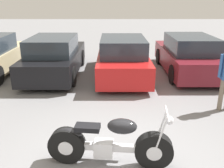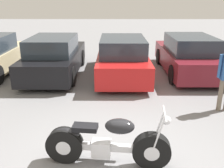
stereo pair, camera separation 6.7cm
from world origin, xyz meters
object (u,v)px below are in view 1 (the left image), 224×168
(parked_car_red, at_px, (121,58))
(parked_car_maroon, at_px, (186,56))
(parked_car_black, at_px, (54,57))
(motorcycle, at_px, (107,143))

(parked_car_red, height_order, parked_car_maroon, same)
(parked_car_black, bearing_deg, motorcycle, -68.80)
(motorcycle, relative_size, parked_car_maroon, 0.51)
(motorcycle, xyz_separation_m, parked_car_maroon, (3.04, 5.73, 0.28))
(parked_car_red, bearing_deg, parked_car_black, 176.25)
(parked_car_red, bearing_deg, motorcycle, -94.90)
(motorcycle, distance_m, parked_car_maroon, 6.49)
(motorcycle, relative_size, parked_car_red, 0.51)
(motorcycle, bearing_deg, parked_car_black, 111.20)
(parked_car_red, relative_size, parked_car_maroon, 1.00)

